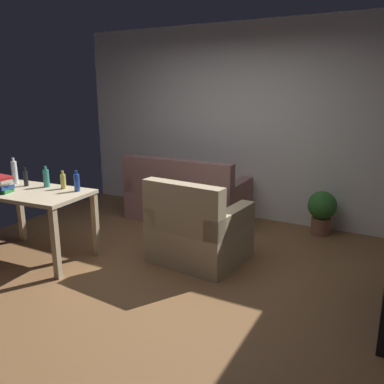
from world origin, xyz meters
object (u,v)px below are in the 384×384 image
object	(u,v)px
desk	(33,201)
bottle_clear	(14,172)
couch	(186,199)
potted_plant	(322,210)
bottle_squat	(63,181)
bottle_blue	(77,182)
book_stack	(1,184)
bottle_tall	(46,178)
armchair	(197,232)
bottle_dark	(26,178)

from	to	relation	value
desk	bottle_clear	xyz separation A→B (m)	(-0.47, 0.16, 0.24)
couch	potted_plant	distance (m)	1.84
bottle_clear	couch	bearing A→B (deg)	53.29
bottle_squat	bottle_blue	xyz separation A→B (m)	(0.21, -0.01, 0.01)
bottle_blue	book_stack	xyz separation A→B (m)	(-0.66, -0.41, -0.01)
bottle_clear	bottle_blue	distance (m)	0.90
couch	bottle_tall	size ratio (longest dim) A/B	7.00
book_stack	bottle_squat	bearing A→B (deg)	43.39
potted_plant	bottle_tall	bearing A→B (deg)	-142.88
potted_plant	book_stack	world-z (taller)	book_stack
bottle_clear	book_stack	distance (m)	0.43
bottle_tall	book_stack	world-z (taller)	bottle_tall
potted_plant	bottle_tall	xyz separation A→B (m)	(-2.64, -2.00, 0.53)
desk	bottle_clear	distance (m)	0.55
bottle_blue	armchair	bearing A→B (deg)	24.90
desk	bottle_blue	size ratio (longest dim) A/B	5.53
armchair	bottle_blue	world-z (taller)	bottle_blue
desk	bottle_dark	distance (m)	0.34
bottle_squat	armchair	bearing A→B (deg)	21.00
desk	bottle_squat	distance (m)	0.38
couch	bottle_dark	size ratio (longest dim) A/B	7.72
armchair	potted_plant	bearing A→B (deg)	-120.97
potted_plant	bottle_squat	size ratio (longest dim) A/B	2.84
bottle_squat	bottle_blue	world-z (taller)	bottle_blue
armchair	book_stack	distance (m)	2.13
armchair	bottle_squat	size ratio (longest dim) A/B	4.82
potted_plant	bottle_clear	bearing A→B (deg)	-146.63
potted_plant	bottle_dark	bearing A→B (deg)	-144.16
bottle_clear	bottle_squat	world-z (taller)	bottle_clear
armchair	bottle_clear	bearing A→B (deg)	21.07
potted_plant	bottle_clear	world-z (taller)	bottle_clear
bottle_tall	desk	bearing A→B (deg)	-87.68
bottle_dark	bottle_squat	xyz separation A→B (m)	(0.46, 0.11, -0.01)
bottle_squat	couch	bearing A→B (deg)	69.96
bottle_dark	armchair	bearing A→B (deg)	19.13
bottle_clear	bottle_squat	size ratio (longest dim) A/B	1.48
bottle_clear	bottle_dark	world-z (taller)	bottle_clear
couch	bottle_clear	distance (m)	2.24
armchair	bottle_dark	bearing A→B (deg)	23.91
bottle_blue	bottle_squat	bearing A→B (deg)	176.76
potted_plant	bottle_clear	xyz separation A→B (m)	(-3.10, -2.04, 0.56)
potted_plant	bottle_blue	bearing A→B (deg)	-138.03
bottle_tall	potted_plant	bearing A→B (deg)	37.12
bottle_squat	book_stack	xyz separation A→B (m)	(-0.45, -0.43, 0.01)
book_stack	couch	bearing A→B (deg)	63.13
bottle_blue	potted_plant	bearing A→B (deg)	41.97
bottle_tall	book_stack	size ratio (longest dim) A/B	0.93
bottle_dark	bottle_blue	world-z (taller)	bottle_blue
armchair	bottle_dark	distance (m)	2.02
bottle_clear	bottle_dark	xyz separation A→B (m)	(0.22, -0.03, -0.04)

